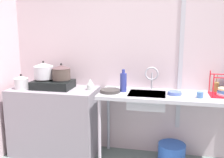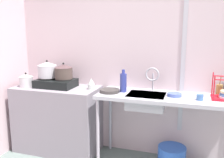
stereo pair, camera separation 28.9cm
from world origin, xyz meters
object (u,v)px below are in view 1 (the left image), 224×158
object	(u,v)px
faucet	(152,75)
pot_on_right_burner	(61,72)
cup_by_rack	(200,95)
utensil_jar	(216,87)
pot_beside_stove	(21,82)
bottle_by_sink	(123,82)
sink_basin	(147,100)
percolator	(90,84)
small_bowl_on_drainboard	(175,93)
frying_pan	(110,91)
pot_on_left_burner	(44,71)
bucket_on_floor	(172,153)
stove	(53,84)

from	to	relation	value
faucet	pot_on_right_burner	bearing A→B (deg)	-173.16
cup_by_rack	utensil_jar	xyz separation A→B (m)	(0.21, 0.29, 0.03)
pot_beside_stove	bottle_by_sink	world-z (taller)	bottle_by_sink
sink_basin	utensil_jar	distance (m)	0.82
percolator	bottle_by_sink	world-z (taller)	bottle_by_sink
small_bowl_on_drainboard	utensil_jar	world-z (taller)	utensil_jar
faucet	frying_pan	size ratio (longest dim) A/B	1.24
pot_beside_stove	sink_basin	world-z (taller)	pot_beside_stove
small_bowl_on_drainboard	utensil_jar	size ratio (longest dim) A/B	0.75
pot_on_left_burner	small_bowl_on_drainboard	bearing A→B (deg)	-0.14
pot_on_left_burner	percolator	size ratio (longest dim) A/B	1.77
cup_by_rack	bottle_by_sink	distance (m)	0.85
faucet	bucket_on_floor	bearing A→B (deg)	-19.65
faucet	frying_pan	xyz separation A→B (m)	(-0.46, -0.18, -0.17)
stove	frying_pan	size ratio (longest dim) A/B	2.08
cup_by_rack	frying_pan	bearing A→B (deg)	178.32
pot_beside_stove	faucet	xyz separation A→B (m)	(1.57, 0.22, 0.11)
stove	percolator	xyz separation A→B (m)	(0.47, 0.03, 0.01)
percolator	cup_by_rack	bearing A→B (deg)	-5.20
cup_by_rack	faucet	bearing A→B (deg)	158.17
stove	bottle_by_sink	world-z (taller)	bottle_by_sink
stove	sink_basin	distance (m)	1.16
cup_by_rack	bottle_by_sink	size ratio (longest dim) A/B	0.26
small_bowl_on_drainboard	sink_basin	bearing A→B (deg)	-178.08
percolator	frying_pan	distance (m)	0.28
percolator	stove	bearing A→B (deg)	-176.00
pot_on_right_burner	percolator	size ratio (longest dim) A/B	1.65
pot_on_right_burner	faucet	world-z (taller)	pot_on_right_burner
pot_on_right_burner	percolator	distance (m)	0.38
percolator	cup_by_rack	xyz separation A→B (m)	(1.25, -0.11, -0.03)
stove	percolator	bearing A→B (deg)	4.00
stove	pot_beside_stove	distance (m)	0.39
faucet	utensil_jar	xyz separation A→B (m)	(0.73, 0.08, -0.13)
small_bowl_on_drainboard	utensil_jar	bearing A→B (deg)	24.63
bucket_on_floor	bottle_by_sink	bearing A→B (deg)	-178.77
stove	pot_on_right_burner	size ratio (longest dim) A/B	2.17
pot_on_right_burner	sink_basin	distance (m)	1.08
pot_beside_stove	small_bowl_on_drainboard	xyz separation A→B (m)	(1.84, 0.09, -0.06)
faucet	small_bowl_on_drainboard	distance (m)	0.34
pot_on_right_burner	cup_by_rack	world-z (taller)	pot_on_right_burner
cup_by_rack	utensil_jar	world-z (taller)	utensil_jar
pot_on_left_burner	cup_by_rack	distance (m)	1.85
pot_beside_stove	pot_on_left_burner	bearing A→B (deg)	19.03
small_bowl_on_drainboard	utensil_jar	xyz separation A→B (m)	(0.47, 0.21, 0.04)
pot_beside_stove	bottle_by_sink	bearing A→B (deg)	5.07
pot_on_right_burner	bottle_by_sink	xyz separation A→B (m)	(0.76, 0.02, -0.09)
frying_pan	percolator	bearing A→B (deg)	162.17
pot_beside_stove	small_bowl_on_drainboard	world-z (taller)	pot_beside_stove
stove	sink_basin	size ratio (longest dim) A/B	1.16
sink_basin	bucket_on_floor	xyz separation A→B (m)	(0.31, 0.05, -0.65)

